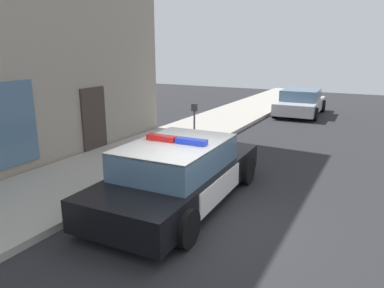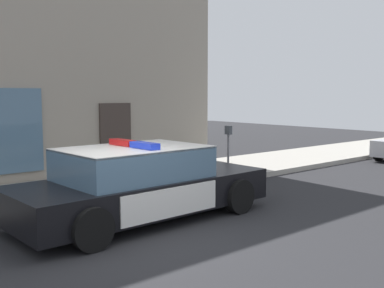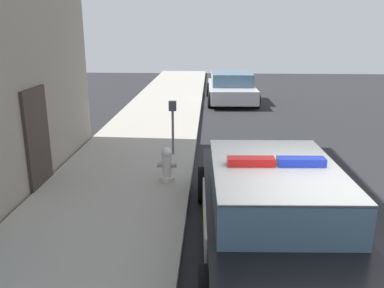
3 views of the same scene
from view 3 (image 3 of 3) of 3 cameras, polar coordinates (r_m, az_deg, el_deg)
The scene contains 6 objects.
ground at distance 5.95m, azimuth 19.86°, elevation -17.86°, with size 48.00×48.00×0.00m, color #262628.
sidewalk at distance 5.97m, azimuth -17.08°, elevation -16.59°, with size 48.00×3.01×0.15m, color #A39E93.
police_cruiser at distance 6.13m, azimuth 11.09°, elevation -8.73°, with size 5.03×2.29×1.49m.
fire_hydrant at distance 8.30m, azimuth -3.56°, elevation -2.97°, with size 0.34×0.39×0.73m.
car_down_street at distance 17.95m, azimuth 5.55°, elevation 7.95°, with size 4.28×2.20×1.29m.
parking_meter at distance 9.92m, azimuth -2.74°, elevation 3.74°, with size 0.12×0.18×1.34m.
Camera 3 is at (-4.68, 1.70, 3.25)m, focal length 37.84 mm.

